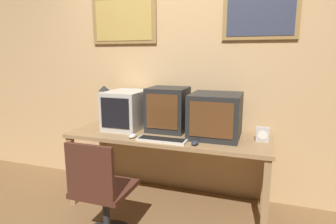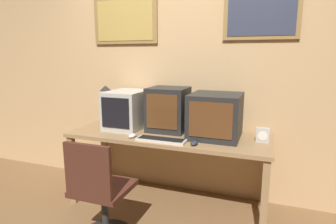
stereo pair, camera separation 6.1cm
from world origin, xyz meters
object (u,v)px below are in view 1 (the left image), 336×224
(monitor_left, at_px, (126,110))
(monitor_right, at_px, (216,115))
(mouse_far_corner, at_px, (133,136))
(desk_clock, at_px, (263,134))
(office_chair, at_px, (102,199))
(monitor_center, at_px, (168,109))
(desk_lamp, at_px, (104,98))
(keyboard_main, at_px, (162,140))
(mouse_near_keyboard, at_px, (195,143))

(monitor_left, xyz_separation_m, monitor_right, (0.93, -0.03, 0.01))
(monitor_left, bearing_deg, mouse_far_corner, -55.04)
(desk_clock, height_order, office_chair, same)
(monitor_left, distance_m, monitor_center, 0.45)
(monitor_right, xyz_separation_m, office_chair, (-0.75, -0.79, -0.56))
(monitor_left, bearing_deg, desk_lamp, 157.22)
(keyboard_main, bearing_deg, monitor_right, 35.32)
(office_chair, bearing_deg, desk_lamp, 118.69)
(monitor_center, relative_size, mouse_far_corner, 4.09)
(mouse_far_corner, bearing_deg, monitor_center, 56.99)
(desk_lamp, height_order, office_chair, desk_lamp)
(keyboard_main, bearing_deg, desk_clock, 18.74)
(keyboard_main, relative_size, desk_clock, 3.50)
(monitor_center, relative_size, monitor_right, 0.91)
(monitor_center, distance_m, monitor_right, 0.50)
(mouse_far_corner, bearing_deg, keyboard_main, -3.74)
(monitor_center, bearing_deg, monitor_right, -8.13)
(mouse_far_corner, bearing_deg, mouse_near_keyboard, -2.00)
(monitor_right, bearing_deg, keyboard_main, -144.68)
(monitor_right, height_order, mouse_far_corner, monitor_right)
(keyboard_main, xyz_separation_m, office_chair, (-0.33, -0.49, -0.37))
(monitor_left, height_order, mouse_far_corner, monitor_left)
(monitor_left, distance_m, monitor_right, 0.93)
(keyboard_main, distance_m, desk_lamp, 1.02)
(monitor_center, xyz_separation_m, office_chair, (-0.26, -0.86, -0.58))
(keyboard_main, distance_m, desk_clock, 0.89)
(desk_lamp, bearing_deg, office_chair, -61.31)
(monitor_center, distance_m, desk_clock, 0.93)
(keyboard_main, xyz_separation_m, desk_clock, (0.85, 0.29, 0.05))
(keyboard_main, height_order, desk_clock, desk_clock)
(desk_clock, xyz_separation_m, desk_lamp, (-1.70, 0.19, 0.22))
(monitor_center, relative_size, desk_lamp, 1.04)
(monitor_left, relative_size, desk_clock, 3.78)
(monitor_center, bearing_deg, office_chair, -106.73)
(mouse_near_keyboard, bearing_deg, desk_clock, 27.98)
(monitor_left, relative_size, mouse_far_corner, 4.52)
(monitor_center, xyz_separation_m, monitor_right, (0.49, -0.07, -0.02))
(mouse_near_keyboard, distance_m, desk_lamp, 1.28)
(monitor_left, xyz_separation_m, keyboard_main, (0.51, -0.33, -0.18))
(mouse_far_corner, xyz_separation_m, office_chair, (-0.03, -0.51, -0.38))
(monitor_left, bearing_deg, desk_clock, -1.83)
(mouse_far_corner, bearing_deg, monitor_right, 21.33)
(keyboard_main, bearing_deg, desk_lamp, 151.00)
(office_chair, bearing_deg, keyboard_main, 56.47)
(monitor_center, relative_size, mouse_near_keyboard, 4.17)
(mouse_far_corner, relative_size, office_chair, 0.12)
(office_chair, bearing_deg, desk_clock, 33.63)
(mouse_far_corner, xyz_separation_m, desk_lamp, (-0.56, 0.46, 0.27))
(monitor_center, distance_m, mouse_near_keyboard, 0.56)
(monitor_left, height_order, monitor_right, monitor_right)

